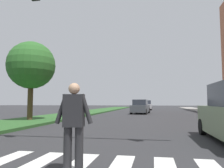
{
  "coord_description": "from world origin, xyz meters",
  "views": [
    {
      "loc": [
        0.68,
        2.19,
        1.31
      ],
      "look_at": [
        -1.53,
        13.96,
        2.32
      ],
      "focal_mm": 35.24,
      "sensor_mm": 36.0,
      "label": 1
    }
  ],
  "objects": [
    {
      "name": "sedan_distant",
      "position": [
        -0.57,
        41.8,
        0.78
      ],
      "size": [
        1.99,
        4.38,
        1.68
      ],
      "color": "#B7B7BC",
      "rests_on": "ground_plane"
    },
    {
      "name": "traffic_light_gantry",
      "position": [
        -3.14,
        8.57,
        4.36
      ],
      "size": [
        9.0,
        0.3,
        6.0
      ],
      "color": "gold",
      "rests_on": "median_strip"
    },
    {
      "name": "sedan_midblock",
      "position": [
        -0.82,
        28.24,
        0.77
      ],
      "size": [
        2.14,
        4.44,
        1.65
      ],
      "color": "#474C51",
      "rests_on": "ground_plane"
    },
    {
      "name": "median_strip",
      "position": [
        -7.5,
        28.0,
        0.07
      ],
      "size": [
        4.02,
        64.0,
        0.15
      ],
      "primitive_type": "cube",
      "color": "#2D5B28",
      "rests_on": "ground_plane"
    },
    {
      "name": "ground_plane",
      "position": [
        0.0,
        30.0,
        0.0
      ],
      "size": [
        140.0,
        140.0,
        0.0
      ],
      "primitive_type": "plane",
      "color": "#2D2D30"
    },
    {
      "name": "pedestrian_performer",
      "position": [
        -0.82,
        6.21,
        0.93
      ],
      "size": [
        0.75,
        0.28,
        1.69
      ],
      "color": "#262628",
      "rests_on": "ground_plane"
    },
    {
      "name": "tree_mid",
      "position": [
        -7.62,
        15.97,
        3.87
      ],
      "size": [
        3.28,
        3.28,
        5.39
      ],
      "color": "#4C3823",
      "rests_on": "median_strip"
    }
  ]
}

